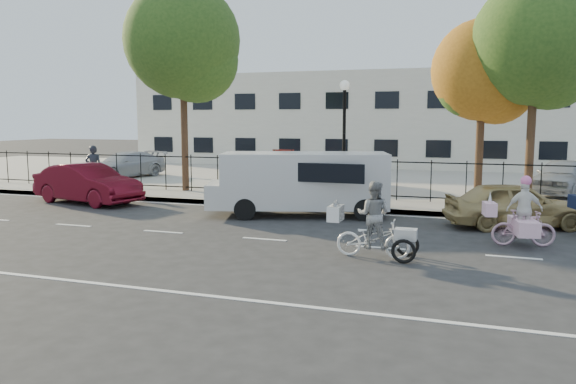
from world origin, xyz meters
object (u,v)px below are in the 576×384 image
at_px(gold_sedan, 515,205).
at_px(lot_car_c, 358,174).
at_px(pedestrian, 94,167).
at_px(zebra_trike, 373,228).
at_px(white_van, 302,181).
at_px(unicorn_bike, 523,220).
at_px(lamppost, 344,119).
at_px(red_sedan, 87,184).
at_px(lot_car_d, 562,176).
at_px(lot_car_a, 125,165).

bearing_deg(gold_sedan, lot_car_c, 22.90).
bearing_deg(lot_car_c, pedestrian, -171.66).
height_order(zebra_trike, gold_sedan, zebra_trike).
bearing_deg(white_van, lot_car_c, 68.18).
height_order(unicorn_bike, lot_car_c, unicorn_bike).
bearing_deg(lamppost, red_sedan, -161.48).
height_order(unicorn_bike, pedestrian, pedestrian).
bearing_deg(pedestrian, gold_sedan, 142.02).
bearing_deg(pedestrian, white_van, 136.42).
bearing_deg(lot_car_d, lot_car_a, -158.59).
relative_size(white_van, pedestrian, 3.30).
bearing_deg(lamppost, lot_car_d, 28.02).
relative_size(pedestrian, lot_car_a, 0.42).
height_order(gold_sedan, lot_car_a, lot_car_a).
distance_m(red_sedan, lot_car_d, 18.27).
distance_m(white_van, red_sedan, 8.28).
distance_m(unicorn_bike, lot_car_d, 9.93).
bearing_deg(lot_car_a, gold_sedan, -4.78).
relative_size(unicorn_bike, lot_car_d, 0.42).
bearing_deg(white_van, zebra_trike, -73.37).
xyz_separation_m(white_van, lot_car_d, (8.52, 7.17, -0.26)).
xyz_separation_m(lamppost, lot_car_c, (-0.13, 3.39, -2.32)).
bearing_deg(lamppost, zebra_trike, -72.27).
bearing_deg(white_van, lot_car_a, 131.43).
bearing_deg(lot_car_c, red_sedan, -155.42).
distance_m(unicorn_bike, pedestrian, 17.22).
distance_m(lamppost, pedestrian, 10.88).
relative_size(lot_car_c, lot_car_d, 0.93).
xyz_separation_m(red_sedan, lot_car_c, (8.83, 6.39, 0.06)).
distance_m(zebra_trike, unicorn_bike, 3.96).
xyz_separation_m(zebra_trike, gold_sedan, (3.22, 4.80, -0.01)).
height_order(red_sedan, lot_car_d, lot_car_d).
relative_size(zebra_trike, pedestrian, 1.08).
bearing_deg(lamppost, white_van, -102.86).
bearing_deg(zebra_trike, lot_car_c, 13.07).
height_order(gold_sedan, lot_car_c, lot_car_c).
distance_m(unicorn_bike, white_van, 6.92).
bearing_deg(white_van, lamppost, 60.26).
xyz_separation_m(pedestrian, lot_car_c, (10.55, 3.77, -0.29)).
relative_size(white_van, lot_car_c, 1.58).
bearing_deg(gold_sedan, lamppost, 42.75).
bearing_deg(lot_car_a, white_van, -14.73).
height_order(white_van, gold_sedan, white_van).
height_order(white_van, lot_car_c, white_van).
distance_m(zebra_trike, white_van, 5.78).
xyz_separation_m(unicorn_bike, lot_car_a, (-18.08, 9.72, 0.15)).
xyz_separation_m(unicorn_bike, white_van, (-6.43, 2.53, 0.48)).
bearing_deg(lot_car_a, lot_car_c, 13.19).
bearing_deg(gold_sedan, red_sedan, 70.46).
height_order(red_sedan, lot_car_a, red_sedan).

